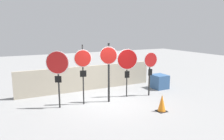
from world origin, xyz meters
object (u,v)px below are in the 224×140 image
at_px(stop_sign_3, 127,62).
at_px(traffic_cone_0, 162,103).
at_px(stop_sign_1, 83,63).
at_px(storage_crate, 159,82).
at_px(stop_sign_2, 109,64).
at_px(stop_sign_4, 150,65).
at_px(stop_sign_0, 58,67).

relative_size(stop_sign_3, traffic_cone_0, 3.35).
height_order(stop_sign_1, storage_crate, stop_sign_1).
bearing_deg(stop_sign_2, stop_sign_3, 48.76).
distance_m(stop_sign_1, stop_sign_2, 1.10).
distance_m(stop_sign_1, stop_sign_4, 3.26).
height_order(stop_sign_1, stop_sign_2, stop_sign_2).
xyz_separation_m(traffic_cone_0, storage_crate, (2.10, 2.73, 0.04)).
relative_size(stop_sign_2, storage_crate, 3.11).
xyz_separation_m(stop_sign_2, traffic_cone_0, (1.34, -1.93, -1.38)).
bearing_deg(stop_sign_3, stop_sign_0, -162.11).
height_order(stop_sign_3, traffic_cone_0, stop_sign_3).
height_order(stop_sign_0, traffic_cone_0, stop_sign_0).
distance_m(stop_sign_4, traffic_cone_0, 2.35).
bearing_deg(stop_sign_4, stop_sign_2, -178.13).
bearing_deg(stop_sign_2, stop_sign_0, -152.37).
bearing_deg(stop_sign_4, storage_crate, 36.56).
height_order(stop_sign_3, stop_sign_4, stop_sign_3).
xyz_separation_m(stop_sign_2, stop_sign_4, (2.16, -0.05, -0.23)).
relative_size(stop_sign_2, traffic_cone_0, 3.81).
bearing_deg(traffic_cone_0, stop_sign_2, 124.77).
distance_m(stop_sign_2, traffic_cone_0, 2.73).
relative_size(stop_sign_4, storage_crate, 2.54).
relative_size(stop_sign_0, stop_sign_2, 0.91).
distance_m(stop_sign_2, stop_sign_4, 2.17).
relative_size(stop_sign_3, stop_sign_4, 1.08).
relative_size(traffic_cone_0, storage_crate, 0.82).
bearing_deg(stop_sign_3, stop_sign_1, -160.56).
xyz_separation_m(stop_sign_4, traffic_cone_0, (-0.82, -1.88, -1.15)).
xyz_separation_m(stop_sign_4, storage_crate, (1.28, 0.85, -1.11)).
relative_size(stop_sign_4, traffic_cone_0, 3.11).
bearing_deg(storage_crate, traffic_cone_0, -127.58).
relative_size(stop_sign_0, storage_crate, 2.81).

